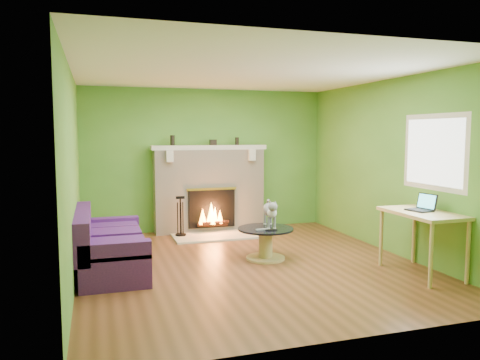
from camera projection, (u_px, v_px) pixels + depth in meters
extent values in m
plane|color=brown|center=(249.00, 264.00, 6.43)|extent=(5.00, 5.00, 0.00)
plane|color=white|center=(250.00, 72.00, 6.17)|extent=(5.00, 5.00, 0.00)
plane|color=#45822A|center=(207.00, 160.00, 8.67)|extent=(5.00, 0.00, 5.00)
plane|color=#45822A|center=(344.00, 192.00, 3.92)|extent=(5.00, 0.00, 5.00)
plane|color=#45822A|center=(73.00, 174.00, 5.63)|extent=(0.00, 5.00, 5.00)
plane|color=#45822A|center=(392.00, 167.00, 6.97)|extent=(0.00, 5.00, 5.00)
plane|color=silver|center=(434.00, 152.00, 6.08)|extent=(0.00, 1.20, 1.20)
plane|color=white|center=(434.00, 152.00, 6.08)|extent=(0.00, 1.06, 1.06)
cube|color=beige|center=(209.00, 190.00, 8.56)|extent=(2.00, 0.35, 1.50)
cube|color=black|center=(212.00, 209.00, 8.41)|extent=(0.85, 0.03, 0.68)
cube|color=gold|center=(212.00, 189.00, 8.37)|extent=(0.91, 0.02, 0.04)
cylinder|color=black|center=(212.00, 224.00, 8.41)|extent=(0.55, 0.07, 0.07)
cube|color=beige|center=(209.00, 147.00, 8.46)|extent=(2.10, 0.28, 0.08)
cube|color=beige|center=(170.00, 156.00, 8.07)|extent=(0.12, 0.10, 0.20)
cube|color=beige|center=(252.00, 155.00, 8.52)|extent=(0.12, 0.10, 0.20)
cube|color=beige|center=(217.00, 236.00, 8.14)|extent=(1.50, 0.75, 0.03)
cube|color=beige|center=(209.00, 147.00, 8.46)|extent=(2.10, 0.28, 0.08)
cube|color=#3C185B|center=(113.00, 255.00, 6.11)|extent=(0.81, 1.80, 0.41)
cube|color=#3C185B|center=(83.00, 231.00, 5.97)|extent=(0.18, 1.80, 0.51)
cube|color=#3C185B|center=(115.00, 251.00, 5.32)|extent=(0.81, 0.18, 0.20)
cube|color=#3C185B|center=(110.00, 224.00, 6.85)|extent=(0.81, 0.18, 0.20)
cube|color=#3C185B|center=(118.00, 244.00, 5.62)|extent=(0.65, 0.48, 0.11)
cube|color=#3C185B|center=(116.00, 234.00, 6.19)|extent=(0.65, 0.48, 0.11)
cube|color=#3C185B|center=(114.00, 227.00, 6.67)|extent=(0.65, 0.48, 0.11)
cylinder|color=tan|center=(265.00, 258.00, 6.69)|extent=(0.56, 0.56, 0.03)
cylinder|color=tan|center=(266.00, 244.00, 6.67)|extent=(0.20, 0.20, 0.39)
cylinder|color=black|center=(266.00, 229.00, 6.65)|extent=(0.80, 0.80, 0.02)
cube|color=tan|center=(423.00, 213.00, 5.90)|extent=(0.64, 1.09, 0.04)
cylinder|color=tan|center=(431.00, 256.00, 5.39)|extent=(0.05, 0.05, 0.77)
cylinder|color=tan|center=(468.00, 253.00, 5.55)|extent=(0.05, 0.05, 0.77)
cylinder|color=tan|center=(381.00, 238.00, 6.33)|extent=(0.05, 0.05, 0.77)
cylinder|color=tan|center=(414.00, 235.00, 6.48)|extent=(0.05, 0.05, 0.77)
cube|color=gray|center=(262.00, 229.00, 6.50)|extent=(0.17, 0.05, 0.02)
cube|color=black|center=(271.00, 230.00, 6.48)|extent=(0.16, 0.05, 0.02)
cylinder|color=black|center=(172.00, 140.00, 8.27)|extent=(0.08, 0.08, 0.18)
cylinder|color=black|center=(237.00, 141.00, 8.63)|extent=(0.07, 0.07, 0.14)
cube|color=black|center=(213.00, 142.00, 8.50)|extent=(0.12, 0.08, 0.10)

